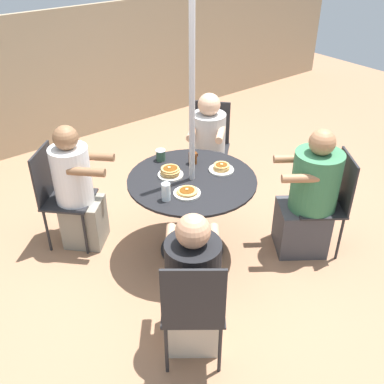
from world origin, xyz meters
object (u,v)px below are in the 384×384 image
(patio_chair_south, at_px, (210,141))
(diner_south, at_px, (208,150))
(pancake_plate_b, at_px, (221,168))
(diner_north, at_px, (193,288))
(patio_table, at_px, (192,198))
(patio_chair_north, at_px, (193,306))
(diner_east, at_px, (309,199))
(syrup_bottle, at_px, (193,158))
(drinking_glass_a, at_px, (166,192))
(patio_chair_east, at_px, (330,198))
(patio_chair_west, at_px, (58,192))
(pancake_plate_c, at_px, (170,172))
(diner_west, at_px, (77,192))
(pancake_plate_a, at_px, (187,192))
(coffee_cup, at_px, (161,155))

(patio_chair_south, height_order, diner_south, diner_south)
(pancake_plate_b, bearing_deg, diner_north, -139.81)
(patio_table, height_order, diner_south, diner_south)
(patio_table, relative_size, patio_chair_north, 1.16)
(patio_table, height_order, diner_east, diner_east)
(diner_east, height_order, syrup_bottle, diner_east)
(patio_chair_north, xyz_separation_m, drinking_glass_a, (0.37, 0.80, 0.29))
(patio_chair_east, height_order, pancake_plate_b, patio_chair_east)
(patio_table, xyz_separation_m, drinking_glass_a, (-0.34, -0.12, 0.26))
(diner_south, distance_m, drinking_glass_a, 1.37)
(diner_north, bearing_deg, pancake_plate_b, 77.67)
(pancake_plate_b, height_order, syrup_bottle, syrup_bottle)
(diner_north, bearing_deg, diner_south, 85.13)
(diner_east, distance_m, diner_south, 1.26)
(pancake_plate_b, bearing_deg, patio_chair_west, 141.50)
(diner_east, xyz_separation_m, patio_chair_west, (-1.63, 1.41, 0.00))
(syrup_bottle, xyz_separation_m, drinking_glass_a, (-0.51, -0.32, 0.01))
(pancake_plate_c, relative_size, drinking_glass_a, 1.51)
(diner_north, xyz_separation_m, syrup_bottle, (0.77, 0.99, 0.30))
(diner_east, relative_size, diner_south, 1.06)
(pancake_plate_c, height_order, drinking_glass_a, drinking_glass_a)
(diner_north, height_order, diner_east, diner_east)
(patio_chair_east, bearing_deg, patio_table, 90.00)
(diner_north, relative_size, diner_south, 1.00)
(diner_south, relative_size, diner_west, 0.95)
(patio_table, height_order, pancake_plate_a, pancake_plate_a)
(patio_chair_south, bearing_deg, coffee_cup, 70.49)
(patio_table, bearing_deg, diner_east, -35.55)
(patio_chair_south, distance_m, pancake_plate_c, 1.19)
(patio_chair_south, distance_m, pancake_plate_a, 1.42)
(diner_north, bearing_deg, syrup_bottle, 89.57)
(pancake_plate_a, xyz_separation_m, syrup_bottle, (0.34, 0.36, 0.04))
(diner_south, xyz_separation_m, coffee_cup, (-0.75, -0.26, 0.29))
(diner_east, relative_size, pancake_plate_a, 5.49)
(patio_chair_east, xyz_separation_m, syrup_bottle, (-0.78, 0.88, 0.28))
(patio_chair_north, distance_m, patio_chair_west, 1.76)
(patio_chair_north, xyz_separation_m, coffee_cup, (0.69, 1.34, 0.27))
(patio_chair_north, xyz_separation_m, patio_chair_south, (1.57, 1.72, 0.00))
(patio_table, relative_size, diner_north, 0.96)
(syrup_bottle, bearing_deg, pancake_plate_b, -65.78)
(diner_south, relative_size, patio_chair_west, 1.19)
(patio_chair_south, distance_m, diner_south, 0.17)
(drinking_glass_a, bearing_deg, diner_east, -21.50)
(patio_chair_west, distance_m, syrup_bottle, 1.20)
(diner_south, bearing_deg, drinking_glass_a, 83.93)
(patio_chair_east, relative_size, drinking_glass_a, 6.57)
(diner_north, distance_m, coffee_cup, 1.37)
(patio_chair_east, bearing_deg, diner_north, 129.59)
(diner_north, height_order, diner_south, diner_north)
(pancake_plate_a, height_order, syrup_bottle, syrup_bottle)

